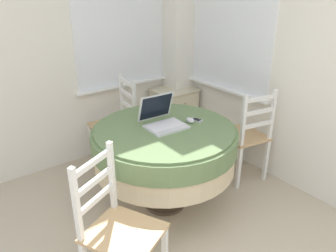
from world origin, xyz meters
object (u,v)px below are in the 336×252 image
at_px(dining_chair_near_back_window, 117,124).
at_px(corner_cabinet, 174,114).
at_px(laptop, 162,120).
at_px(dining_chair_near_right_window, 246,136).
at_px(dining_chair_camera_near, 118,230).
at_px(round_dining_table, 165,145).
at_px(computer_mouse, 190,120).
at_px(cell_phone, 196,120).

xyz_separation_m(dining_chair_near_back_window, corner_cabinet, (0.87, 0.11, -0.13)).
height_order(laptop, dining_chair_near_right_window, laptop).
relative_size(laptop, dining_chair_camera_near, 0.35).
height_order(dining_chair_camera_near, corner_cabinet, dining_chair_camera_near).
bearing_deg(dining_chair_camera_near, round_dining_table, 34.83).
bearing_deg(computer_mouse, cell_phone, 1.64).
distance_m(dining_chair_near_back_window, dining_chair_camera_near, 1.64).
bearing_deg(computer_mouse, dining_chair_camera_near, -154.37).
xyz_separation_m(cell_phone, corner_cabinet, (0.60, 1.07, -0.44)).
distance_m(computer_mouse, dining_chair_near_back_window, 1.04).
bearing_deg(computer_mouse, laptop, 157.20).
relative_size(round_dining_table, dining_chair_camera_near, 1.26).
relative_size(dining_chair_near_right_window, corner_cabinet, 1.45).
height_order(cell_phone, dining_chair_camera_near, dining_chair_camera_near).
xyz_separation_m(cell_phone, dining_chair_camera_near, (-1.06, -0.47, -0.31)).
bearing_deg(corner_cabinet, dining_chair_camera_near, -137.07).
height_order(cell_phone, dining_chair_near_back_window, dining_chair_near_back_window).
height_order(laptop, computer_mouse, laptop).
distance_m(round_dining_table, computer_mouse, 0.30).
bearing_deg(corner_cabinet, laptop, -132.55).
height_order(dining_chair_near_right_window, corner_cabinet, dining_chair_near_right_window).
height_order(computer_mouse, dining_chair_near_back_window, dining_chair_near_back_window).
bearing_deg(dining_chair_near_right_window, dining_chair_near_back_window, 130.06).
bearing_deg(dining_chair_camera_near, cell_phone, 24.14).
distance_m(laptop, corner_cabinet, 1.42).
xyz_separation_m(dining_chair_near_back_window, dining_chair_near_right_window, (0.87, -1.03, 0.00)).
bearing_deg(computer_mouse, round_dining_table, 168.12).
relative_size(computer_mouse, cell_phone, 0.73).
xyz_separation_m(laptop, dining_chair_camera_near, (-0.76, -0.57, -0.35)).
height_order(round_dining_table, corner_cabinet, round_dining_table).
distance_m(cell_phone, dining_chair_near_right_window, 0.68).
height_order(round_dining_table, dining_chair_near_back_window, dining_chair_near_back_window).
bearing_deg(dining_chair_near_back_window, dining_chair_camera_near, -118.78).
height_order(round_dining_table, cell_phone, cell_phone).
distance_m(laptop, dining_chair_near_right_window, 0.98).
xyz_separation_m(dining_chair_near_back_window, dining_chair_camera_near, (-0.79, -1.44, 0.00)).
distance_m(round_dining_table, laptop, 0.22).
bearing_deg(laptop, computer_mouse, -22.80).
height_order(round_dining_table, dining_chair_camera_near, dining_chair_camera_near).
bearing_deg(round_dining_table, dining_chair_camera_near, -145.17).
bearing_deg(computer_mouse, dining_chair_near_back_window, 101.40).
distance_m(cell_phone, dining_chair_near_back_window, 1.05).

